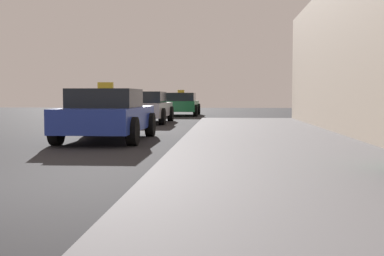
{
  "coord_description": "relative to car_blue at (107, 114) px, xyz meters",
  "views": [
    {
      "loc": [
        2.97,
        -5.21,
        1.1
      ],
      "look_at": [
        2.5,
        1.71,
        0.64
      ],
      "focal_mm": 45.71,
      "sensor_mm": 36.0,
      "label": 1
    }
  ],
  "objects": [
    {
      "name": "sidewalk",
      "position": [
        3.92,
        -6.65,
        -0.57
      ],
      "size": [
        4.0,
        32.0,
        0.15
      ],
      "primitive_type": "cube",
      "color": "slate",
      "rests_on": "ground_plane"
    },
    {
      "name": "car_blue",
      "position": [
        0.0,
        0.0,
        0.0
      ],
      "size": [
        1.94,
        4.0,
        1.43
      ],
      "color": "#233899",
      "rests_on": "ground_plane"
    },
    {
      "name": "car_silver",
      "position": [
        -0.33,
        7.91,
        0.0
      ],
      "size": [
        1.92,
        4.53,
        1.27
      ],
      "color": "#B7B7BF",
      "rests_on": "ground_plane"
    },
    {
      "name": "car_green",
      "position": [
        0.46,
        15.38,
        0.0
      ],
      "size": [
        1.97,
        4.43,
        1.43
      ],
      "color": "#196638",
      "rests_on": "ground_plane"
    }
  ]
}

